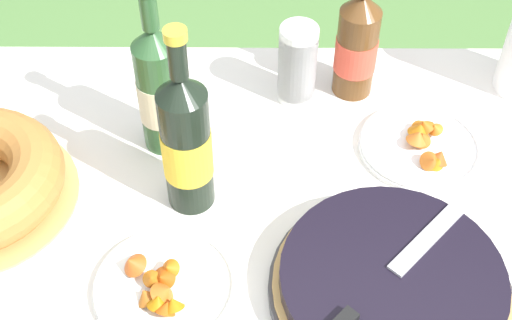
# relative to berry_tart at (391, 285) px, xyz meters

# --- Properties ---
(garden_table) EXTENTS (1.41, 1.13, 0.71)m
(garden_table) POSITION_rel_berry_tart_xyz_m (-0.23, 0.02, -0.10)
(garden_table) COLOR brown
(garden_table) RESTS_ON ground_plane
(tablecloth) EXTENTS (1.42, 1.14, 0.10)m
(tablecloth) POSITION_rel_berry_tart_xyz_m (-0.23, 0.02, -0.04)
(tablecloth) COLOR white
(tablecloth) RESTS_ON garden_table
(berry_tart) EXTENTS (0.37, 0.37, 0.06)m
(berry_tart) POSITION_rel_berry_tart_xyz_m (0.00, 0.00, 0.00)
(berry_tart) COLOR #38383D
(berry_tart) RESTS_ON tablecloth
(serving_knife) EXTENTS (0.28, 0.29, 0.01)m
(serving_knife) POSITION_rel_berry_tart_xyz_m (-0.02, -0.02, 0.04)
(serving_knife) COLOR silver
(serving_knife) RESTS_ON berry_tart
(cup_stack) EXTENTS (0.07, 0.07, 0.16)m
(cup_stack) POSITION_rel_berry_tart_xyz_m (-0.13, 0.44, 0.05)
(cup_stack) COLOR white
(cup_stack) RESTS_ON tablecloth
(cider_bottle_green) EXTENTS (0.08, 0.08, 0.33)m
(cider_bottle_green) POSITION_rel_berry_tart_xyz_m (-0.37, 0.32, 0.10)
(cider_bottle_green) COLOR #2D562D
(cider_bottle_green) RESTS_ON tablecloth
(cider_bottle_amber) EXTENTS (0.08, 0.08, 0.30)m
(cider_bottle_amber) POSITION_rel_berry_tart_xyz_m (-0.02, 0.47, 0.08)
(cider_bottle_amber) COLOR brown
(cider_bottle_amber) RESTS_ON tablecloth
(juice_bottle_red) EXTENTS (0.08, 0.08, 0.35)m
(juice_bottle_red) POSITION_rel_berry_tart_xyz_m (-0.31, 0.19, 0.11)
(juice_bottle_red) COLOR black
(juice_bottle_red) RESTS_ON tablecloth
(snack_plate_near) EXTENTS (0.22, 0.22, 0.05)m
(snack_plate_near) POSITION_rel_berry_tart_xyz_m (0.09, 0.30, -0.02)
(snack_plate_near) COLOR white
(snack_plate_near) RESTS_ON tablecloth
(snack_plate_left) EXTENTS (0.22, 0.22, 0.06)m
(snack_plate_left) POSITION_rel_berry_tart_xyz_m (-0.34, 0.00, -0.02)
(snack_plate_left) COLOR white
(snack_plate_left) RESTS_ON tablecloth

